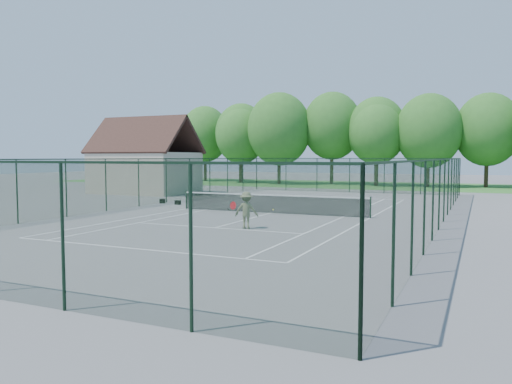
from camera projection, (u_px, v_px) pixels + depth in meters
ground at (271, 213)px, 27.67m from camera, size 140.00×140.00×0.00m
grass_far at (376, 185)px, 54.93m from camera, size 80.00×16.00×0.01m
court_lines at (271, 213)px, 27.67m from camera, size 11.05×23.85×0.01m
tennis_net at (271, 203)px, 27.63m from camera, size 11.08×0.08×1.10m
fence_enclosure at (271, 185)px, 27.56m from camera, size 18.05×36.05×3.02m
utility_building at (145, 157)px, 43.13m from camera, size 8.60×6.27×6.63m
tree_line_far at (377, 131)px, 54.51m from camera, size 39.40×6.40×9.70m
sports_bag_a at (162, 201)px, 33.49m from camera, size 0.43×0.35×0.29m
sports_bag_b at (178, 202)px, 32.57m from camera, size 0.38×0.25×0.29m
tennis_player at (246, 210)px, 21.62m from camera, size 1.98×0.83×1.60m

